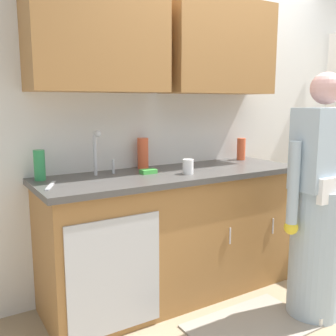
# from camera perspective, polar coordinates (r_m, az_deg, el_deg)

# --- Properties ---
(ground_plane) EXTENTS (9.00, 9.00, 0.00)m
(ground_plane) POSITION_cam_1_polar(r_m,az_deg,el_deg) (2.96, 18.28, -19.88)
(ground_plane) COLOR #998466
(kitchen_wall_with_uppers) EXTENTS (4.80, 0.44, 2.70)m
(kitchen_wall_with_uppers) POSITION_cam_1_polar(r_m,az_deg,el_deg) (3.22, 4.28, 10.41)
(kitchen_wall_with_uppers) COLOR silver
(kitchen_wall_with_uppers) RESTS_ON ground
(counter_cabinet) EXTENTS (1.90, 0.62, 0.90)m
(counter_cabinet) POSITION_cam_1_polar(r_m,az_deg,el_deg) (2.91, 0.72, -10.07)
(counter_cabinet) COLOR #9E6B38
(counter_cabinet) RESTS_ON ground
(countertop) EXTENTS (1.96, 0.66, 0.04)m
(countertop) POSITION_cam_1_polar(r_m,az_deg,el_deg) (2.79, 0.77, -0.93)
(countertop) COLOR #474442
(countertop) RESTS_ON counter_cabinet
(sink) EXTENTS (0.50, 0.36, 0.35)m
(sink) POSITION_cam_1_polar(r_m,az_deg,el_deg) (2.57, -8.65, -1.83)
(sink) COLOR #B7BABF
(sink) RESTS_ON counter_cabinet
(person_at_sink) EXTENTS (0.55, 0.34, 1.62)m
(person_at_sink) POSITION_cam_1_polar(r_m,az_deg,el_deg) (2.75, 21.25, -6.68)
(person_at_sink) COLOR white
(person_at_sink) RESTS_ON ground
(floor_mat) EXTENTS (0.80, 0.50, 0.01)m
(floor_mat) POSITION_cam_1_polar(r_m,az_deg,el_deg) (2.75, 12.11, -21.87)
(floor_mat) COLOR gray
(floor_mat) RESTS_ON ground
(bottle_cleaner_spray) EXTENTS (0.07, 0.07, 0.19)m
(bottle_cleaner_spray) POSITION_cam_1_polar(r_m,az_deg,el_deg) (3.40, 10.74, 2.77)
(bottle_cleaner_spray) COLOR #E05933
(bottle_cleaner_spray) RESTS_ON countertop
(bottle_soap) EXTENTS (0.08, 0.08, 0.23)m
(bottle_soap) POSITION_cam_1_polar(r_m,az_deg,el_deg) (2.90, -3.72, 2.17)
(bottle_soap) COLOR #E05933
(bottle_soap) RESTS_ON countertop
(bottle_water_tall) EXTENTS (0.07, 0.07, 0.20)m
(bottle_water_tall) POSITION_cam_1_polar(r_m,az_deg,el_deg) (2.59, -18.43, 0.39)
(bottle_water_tall) COLOR #2D8C4C
(bottle_water_tall) RESTS_ON countertop
(cup_by_sink) EXTENTS (0.08, 0.08, 0.10)m
(cup_by_sink) POSITION_cam_1_polar(r_m,az_deg,el_deg) (2.69, 2.97, 0.20)
(cup_by_sink) COLOR white
(cup_by_sink) RESTS_ON countertop
(knife_on_counter) EXTENTS (0.12, 0.23, 0.01)m
(knife_on_counter) POSITION_cam_1_polar(r_m,az_deg,el_deg) (2.42, -16.92, -2.48)
(knife_on_counter) COLOR silver
(knife_on_counter) RESTS_ON countertop
(sponge) EXTENTS (0.11, 0.07, 0.03)m
(sponge) POSITION_cam_1_polar(r_m,az_deg,el_deg) (2.71, -2.93, -0.51)
(sponge) COLOR #4CBF4C
(sponge) RESTS_ON countertop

